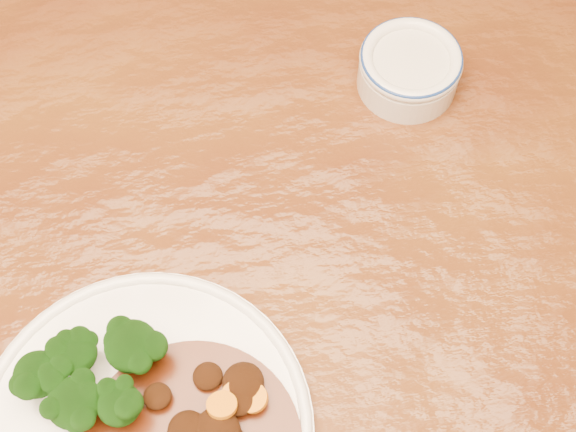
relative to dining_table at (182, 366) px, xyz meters
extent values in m
cube|color=#603411|center=(0.00, 0.00, 0.06)|extent=(1.59, 1.05, 0.04)
torus|color=white|center=(-0.04, -0.08, 0.09)|extent=(0.29, 0.29, 0.01)
cylinder|color=#62984E|center=(-0.05, -0.06, 0.10)|extent=(0.01, 0.01, 0.02)
ellipsoid|color=black|center=(-0.05, -0.06, 0.12)|extent=(0.04, 0.04, 0.03)
cylinder|color=#62984E|center=(-0.08, -0.01, 0.10)|extent=(0.01, 0.01, 0.02)
ellipsoid|color=black|center=(-0.08, -0.01, 0.12)|extent=(0.04, 0.04, 0.03)
cylinder|color=#62984E|center=(-0.08, -0.05, 0.10)|extent=(0.01, 0.01, 0.02)
ellipsoid|color=black|center=(-0.08, -0.05, 0.12)|extent=(0.04, 0.04, 0.04)
cylinder|color=#62984E|center=(-0.03, -0.01, 0.10)|extent=(0.01, 0.01, 0.02)
ellipsoid|color=black|center=(-0.03, -0.01, 0.13)|extent=(0.05, 0.05, 0.04)
cylinder|color=#62984E|center=(-0.11, -0.02, 0.10)|extent=(0.01, 0.01, 0.02)
ellipsoid|color=black|center=(-0.11, -0.02, 0.12)|extent=(0.04, 0.04, 0.03)
ellipsoid|color=black|center=(-0.05, -0.05, 0.10)|extent=(0.03, 0.03, 0.01)
ellipsoid|color=black|center=(0.05, -0.06, 0.11)|extent=(0.04, 0.04, 0.02)
ellipsoid|color=black|center=(0.03, -0.05, 0.10)|extent=(0.03, 0.03, 0.01)
ellipsoid|color=black|center=(0.05, -0.08, 0.11)|extent=(0.03, 0.02, 0.01)
ellipsoid|color=black|center=(0.00, -0.09, 0.11)|extent=(0.03, 0.03, 0.02)
ellipsoid|color=black|center=(-0.02, -0.06, 0.11)|extent=(0.02, 0.02, 0.01)
cylinder|color=orange|center=(0.06, -0.08, 0.11)|extent=(0.04, 0.04, 0.01)
cylinder|color=orange|center=(0.03, -0.08, 0.12)|extent=(0.04, 0.04, 0.02)
cylinder|color=orange|center=(0.04, -0.07, 0.11)|extent=(0.03, 0.03, 0.01)
cylinder|color=silver|center=(0.29, 0.22, 0.10)|extent=(0.11, 0.11, 0.03)
cylinder|color=silver|center=(0.29, 0.22, 0.12)|extent=(0.08, 0.08, 0.01)
torus|color=silver|center=(0.29, 0.22, 0.12)|extent=(0.11, 0.11, 0.01)
torus|color=navy|center=(0.29, 0.22, 0.12)|extent=(0.11, 0.11, 0.00)
camera|label=1|loc=(0.04, -0.25, 0.78)|focal=50.00mm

